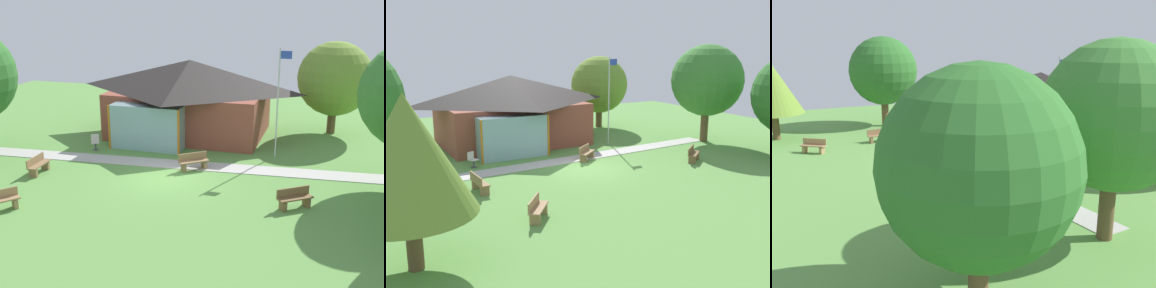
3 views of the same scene
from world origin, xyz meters
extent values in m
plane|color=#609947|center=(0.00, 0.00, 0.00)|extent=(44.00, 44.00, 0.00)
cube|color=brown|center=(-1.22, 7.98, 1.38)|extent=(9.04, 6.37, 2.77)
pyramid|color=#2D2826|center=(-1.22, 7.98, 3.67)|extent=(10.04, 7.37, 1.80)
cube|color=#8CB2BF|center=(-2.57, 4.19, 1.24)|extent=(4.07, 1.20, 2.49)
cylinder|color=orange|center=(-4.61, 3.59, 1.24)|extent=(0.12, 0.12, 2.49)
cylinder|color=orange|center=(-0.54, 3.59, 1.24)|extent=(0.12, 0.12, 2.49)
cube|color=#BCB7B2|center=(0.00, 2.06, 0.01)|extent=(21.28, 2.89, 0.03)
cylinder|color=silver|center=(4.51, 4.83, 2.88)|extent=(0.08, 0.08, 5.77)
cube|color=blue|center=(4.81, 4.83, 5.42)|extent=(0.60, 0.02, 0.40)
cube|color=olive|center=(0.94, 1.53, 0.45)|extent=(1.44, 1.29, 0.06)
cube|color=olive|center=(1.36, 1.88, 0.20)|extent=(0.38, 0.41, 0.39)
cube|color=olive|center=(0.51, 1.18, 0.20)|extent=(0.38, 0.41, 0.39)
cube|color=olive|center=(0.82, 1.68, 0.66)|extent=(1.20, 0.99, 0.36)
cube|color=olive|center=(-6.13, -1.06, 0.45)|extent=(0.51, 1.52, 0.06)
cube|color=olive|center=(-6.16, -0.51, 0.20)|extent=(0.41, 0.18, 0.39)
cube|color=olive|center=(-6.11, -1.61, 0.20)|extent=(0.41, 0.18, 0.39)
cube|color=olive|center=(-6.32, -1.07, 0.66)|extent=(0.13, 1.50, 0.36)
cube|color=#9E7A51|center=(-5.13, -5.28, 0.45)|extent=(1.27, 1.45, 0.06)
cube|color=#9E7A51|center=(-4.79, -4.85, 0.20)|extent=(0.41, 0.37, 0.39)
cube|color=brown|center=(6.15, -1.66, 0.45)|extent=(1.46, 1.25, 0.06)
cube|color=brown|center=(6.59, -1.33, 0.20)|extent=(0.37, 0.42, 0.39)
cube|color=brown|center=(5.72, -1.99, 0.20)|extent=(0.37, 0.42, 0.39)
cube|color=brown|center=(6.04, -1.51, 0.66)|extent=(1.23, 0.95, 0.36)
cube|color=beige|center=(-5.26, 3.10, 0.44)|extent=(0.60, 0.60, 0.04)
cube|color=beige|center=(-5.36, 3.27, 0.66)|extent=(0.40, 0.25, 0.40)
cylinder|color=#4C4C51|center=(-5.26, 3.10, 0.21)|extent=(0.10, 0.10, 0.42)
cylinder|color=#4C4C51|center=(-5.26, 3.10, 0.01)|extent=(0.36, 0.36, 0.02)
cylinder|color=brown|center=(7.24, 10.51, 0.86)|extent=(0.51, 0.51, 1.73)
sphere|color=olive|center=(7.24, 10.51, 3.42)|extent=(4.52, 4.52, 4.52)
camera|label=1|loc=(7.39, -20.39, 8.37)|focal=45.87mm
camera|label=2|loc=(-11.46, -19.86, 6.46)|focal=41.31mm
camera|label=3|loc=(20.27, -7.72, 6.48)|focal=39.27mm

